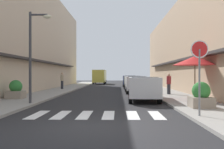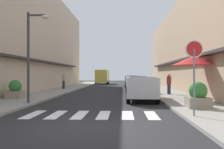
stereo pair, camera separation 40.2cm
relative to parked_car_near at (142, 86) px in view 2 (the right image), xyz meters
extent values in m
plane|color=#232326|center=(-2.40, 8.40, -0.92)|extent=(88.22, 88.22, 0.00)
cube|color=gray|center=(-7.27, 8.40, -0.86)|extent=(2.85, 56.14, 0.12)
cube|color=gray|center=(2.48, 8.40, -0.86)|extent=(2.85, 56.14, 0.12)
cube|color=#C6B299|center=(-11.20, 9.40, 4.43)|extent=(5.00, 38.09, 10.71)
cube|color=#332D2D|center=(-8.45, 9.40, 1.88)|extent=(0.50, 26.66, 0.16)
cube|color=tan|center=(6.40, 9.40, 3.28)|extent=(5.00, 38.09, 8.40)
cube|color=#332D2D|center=(3.65, 9.40, 1.88)|extent=(0.50, 26.66, 0.16)
cube|color=silver|center=(-4.77, -5.37, -0.92)|extent=(0.45, 2.20, 0.01)
cube|color=silver|center=(-3.82, -5.37, -0.92)|extent=(0.45, 2.20, 0.01)
cube|color=silver|center=(-2.87, -5.37, -0.92)|extent=(0.45, 2.20, 0.01)
cube|color=silver|center=(-1.92, -5.37, -0.92)|extent=(0.45, 2.20, 0.01)
cube|color=silver|center=(-0.97, -5.37, -0.92)|extent=(0.45, 2.20, 0.01)
cube|color=silver|center=(-0.02, -5.37, -0.92)|extent=(0.45, 2.20, 0.01)
cube|color=silver|center=(0.00, 0.04, -0.04)|extent=(1.93, 4.32, 1.13)
cube|color=black|center=(0.00, -0.17, 0.27)|extent=(1.57, 2.44, 0.56)
cylinder|color=black|center=(-0.73, 1.47, -0.60)|extent=(0.25, 0.65, 0.64)
cylinder|color=black|center=(0.85, 1.41, -0.60)|extent=(0.25, 0.65, 0.64)
cylinder|color=black|center=(-0.85, -1.33, -0.60)|extent=(0.25, 0.65, 0.64)
cylinder|color=black|center=(0.73, -1.40, -0.60)|extent=(0.25, 0.65, 0.64)
cube|color=silver|center=(0.00, 6.76, -0.04)|extent=(1.77, 4.17, 1.13)
cube|color=black|center=(0.00, 6.55, 0.27)|extent=(1.48, 2.34, 0.56)
cylinder|color=black|center=(-0.80, 8.13, -0.60)|extent=(0.22, 0.64, 0.64)
cylinder|color=black|center=(0.79, 8.13, -0.60)|extent=(0.22, 0.64, 0.64)
cylinder|color=black|center=(-0.79, 5.38, -0.60)|extent=(0.22, 0.64, 0.64)
cylinder|color=black|center=(0.80, 5.39, -0.60)|extent=(0.22, 0.64, 0.64)
cube|color=#4C5156|center=(0.00, 12.35, -0.04)|extent=(1.78, 4.49, 1.13)
cube|color=black|center=(0.00, 12.12, 0.27)|extent=(1.49, 2.52, 0.56)
cylinder|color=black|center=(-0.81, 13.82, -0.60)|extent=(0.22, 0.64, 0.64)
cylinder|color=black|center=(0.78, 13.83, -0.60)|extent=(0.22, 0.64, 0.64)
cylinder|color=black|center=(-0.78, 10.86, -0.60)|extent=(0.22, 0.64, 0.64)
cylinder|color=black|center=(0.81, 10.88, -0.60)|extent=(0.22, 0.64, 0.64)
cube|color=navy|center=(0.00, 18.97, -0.04)|extent=(1.87, 4.25, 1.13)
cube|color=black|center=(0.00, 18.76, 0.27)|extent=(1.54, 2.40, 0.56)
cylinder|color=black|center=(-0.76, 20.38, -0.60)|extent=(0.24, 0.65, 0.64)
cylinder|color=black|center=(0.83, 20.34, -0.60)|extent=(0.24, 0.65, 0.64)
cylinder|color=black|center=(-0.83, 17.61, -0.60)|extent=(0.24, 0.65, 0.64)
cylinder|color=black|center=(0.76, 17.56, -0.60)|extent=(0.24, 0.65, 0.64)
cube|color=#D8CC4C|center=(-4.65, 27.66, 0.41)|extent=(2.03, 5.43, 2.03)
cube|color=black|center=(-4.65, 27.39, 1.17)|extent=(1.68, 3.05, 0.56)
cylinder|color=black|center=(-5.52, 29.46, -0.60)|extent=(0.23, 0.64, 0.64)
cylinder|color=black|center=(-3.73, 29.43, -0.60)|extent=(0.23, 0.64, 0.64)
cylinder|color=black|center=(-5.57, 25.89, -0.60)|extent=(0.23, 0.64, 0.64)
cylinder|color=black|center=(-3.78, 25.87, -0.60)|extent=(0.23, 0.64, 0.64)
cylinder|color=slate|center=(1.42, -6.20, 0.41)|extent=(0.07, 0.07, 2.42)
cylinder|color=red|center=(1.42, -6.20, 1.62)|extent=(0.64, 0.03, 0.64)
torus|color=white|center=(1.42, -6.20, 1.62)|extent=(0.65, 0.05, 0.65)
cylinder|color=#38383D|center=(-6.15, -2.25, 1.59)|extent=(0.14, 0.14, 4.78)
cylinder|color=#38383D|center=(-5.70, -2.25, 3.83)|extent=(0.90, 0.10, 0.10)
ellipsoid|color=beige|center=(-5.25, -2.25, 3.73)|extent=(0.44, 0.28, 0.20)
cylinder|color=#262626|center=(3.02, -0.21, -0.77)|extent=(0.48, 0.48, 0.06)
cylinder|color=#4C3823|center=(3.02, -0.21, 0.36)|extent=(0.06, 0.06, 2.32)
cone|color=red|center=(3.02, -0.21, 1.52)|extent=(2.63, 2.63, 0.55)
cube|color=gray|center=(2.22, -3.87, -0.56)|extent=(0.99, 0.99, 0.47)
sphere|color=#2D7533|center=(2.22, -3.87, -0.04)|extent=(0.82, 0.82, 0.82)
cube|color=gray|center=(-7.93, 0.27, -0.56)|extent=(0.99, 0.99, 0.48)
sphere|color=#2D7533|center=(-7.93, 0.27, -0.05)|extent=(0.80, 0.80, 0.80)
cylinder|color=#282B33|center=(2.33, 4.12, -0.42)|extent=(0.26, 0.26, 0.77)
cylinder|color=maroon|center=(2.33, 4.12, 0.27)|extent=(0.34, 0.34, 0.61)
sphere|color=tan|center=(2.33, 4.12, 0.67)|extent=(0.21, 0.21, 0.21)
cylinder|color=#282B33|center=(-7.34, 10.93, -0.39)|extent=(0.26, 0.26, 0.83)
cylinder|color=tan|center=(-7.34, 10.93, 0.36)|extent=(0.34, 0.34, 0.66)
sphere|color=tan|center=(-7.34, 10.93, 0.80)|extent=(0.23, 0.23, 0.23)
camera|label=1|loc=(-1.55, -15.66, 0.71)|focal=41.44mm
camera|label=2|loc=(-1.15, -15.65, 0.71)|focal=41.44mm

